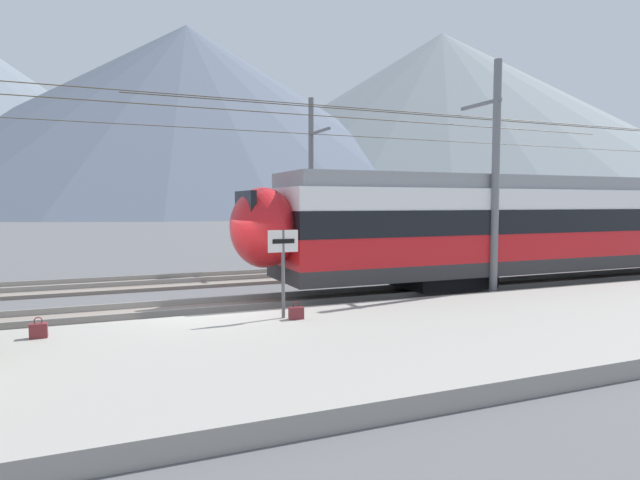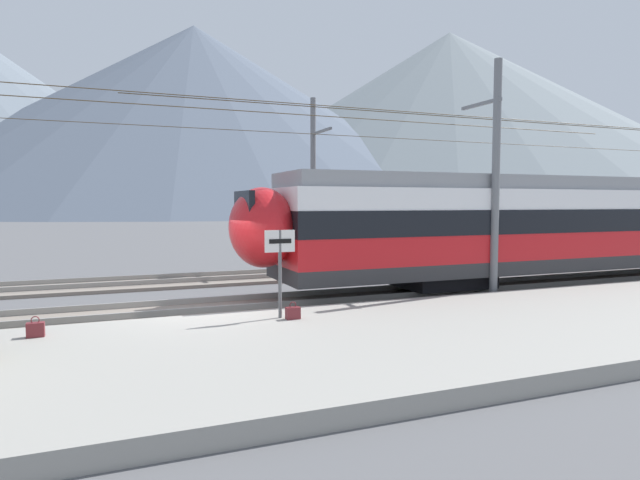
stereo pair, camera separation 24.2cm
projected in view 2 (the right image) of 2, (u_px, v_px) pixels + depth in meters
The scene contains 12 objects.
ground_plane at pixel (203, 321), 13.42m from camera, with size 400.00×400.00×0.00m, color #565659.
platform_slab at pixel (240, 357), 9.69m from camera, with size 120.00×6.47×0.34m, color gray.
track_near at pixel (196, 310), 14.41m from camera, with size 120.00×3.00×0.28m.
track_far at pixel (173, 282), 19.60m from camera, with size 120.00×3.00×0.28m.
train_near_platform at pixel (623, 222), 20.18m from camera, with size 29.82×2.98×4.27m.
catenary_mast_mid at pixel (493, 174), 16.06m from camera, with size 47.88×1.82×7.22m.
catenary_mast_far_side at pixel (314, 180), 23.23m from camera, with size 47.88×2.14×7.52m.
platform_sign at pixel (280, 253), 12.10m from camera, with size 0.70×0.08×2.01m.
handbag_beside_passenger at pixel (36, 329), 10.45m from camera, with size 0.32×0.18×0.42m.
handbag_near_sign at pixel (293, 313), 12.07m from camera, with size 0.32×0.18×0.40m.
mountain_central_peak at pixel (195, 120), 174.46m from camera, with size 189.28×189.28×60.31m, color #515B6B.
mountain_right_ridge at pixel (448, 123), 200.38m from camera, with size 211.04×211.04×66.26m, color slate.
Camera 2 is at (-2.18, -13.40, 2.97)m, focal length 29.93 mm.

